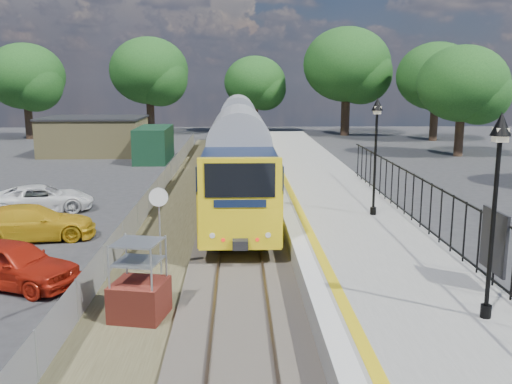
{
  "coord_description": "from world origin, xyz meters",
  "views": [
    {
      "loc": [
        -0.06,
        -15.88,
        6.17
      ],
      "look_at": [
        0.62,
        5.2,
        2.0
      ],
      "focal_mm": 40.0,
      "sensor_mm": 36.0,
      "label": 1
    }
  ],
  "objects_px": {
    "brick_plinth": "(139,282)",
    "car_yellow": "(32,223)",
    "victorian_lamp_north": "(376,129)",
    "train": "(239,138)",
    "car_red": "(12,263)",
    "car_white": "(42,199)",
    "victorian_lamp_south": "(498,169)",
    "speed_sign": "(159,217)"
  },
  "relations": [
    {
      "from": "brick_plinth",
      "to": "car_yellow",
      "type": "xyz_separation_m",
      "value": [
        -5.44,
        7.7,
        -0.34
      ]
    },
    {
      "from": "victorian_lamp_south",
      "to": "car_red",
      "type": "distance_m",
      "value": 13.75
    },
    {
      "from": "train",
      "to": "brick_plinth",
      "type": "relative_size",
      "value": 19.11
    },
    {
      "from": "victorian_lamp_north",
      "to": "speed_sign",
      "type": "distance_m",
      "value": 9.38
    },
    {
      "from": "speed_sign",
      "to": "car_white",
      "type": "relative_size",
      "value": 0.63
    },
    {
      "from": "brick_plinth",
      "to": "car_white",
      "type": "bearing_deg",
      "value": 118.04
    },
    {
      "from": "car_white",
      "to": "car_red",
      "type": "bearing_deg",
      "value": 177.08
    },
    {
      "from": "train",
      "to": "brick_plinth",
      "type": "xyz_separation_m",
      "value": [
        -2.64,
        -24.12,
        -1.32
      ]
    },
    {
      "from": "train",
      "to": "brick_plinth",
      "type": "distance_m",
      "value": 24.3
    },
    {
      "from": "car_white",
      "to": "victorian_lamp_south",
      "type": "bearing_deg",
      "value": -151.4
    },
    {
      "from": "car_white",
      "to": "train",
      "type": "bearing_deg",
      "value": -55.24
    },
    {
      "from": "victorian_lamp_north",
      "to": "car_white",
      "type": "bearing_deg",
      "value": 162.02
    },
    {
      "from": "brick_plinth",
      "to": "speed_sign",
      "type": "relative_size",
      "value": 0.73
    },
    {
      "from": "car_white",
      "to": "brick_plinth",
      "type": "bearing_deg",
      "value": -168.49
    },
    {
      "from": "train",
      "to": "victorian_lamp_north",
      "type": "bearing_deg",
      "value": -72.04
    },
    {
      "from": "victorian_lamp_south",
      "to": "car_red",
      "type": "xyz_separation_m",
      "value": [
        -12.39,
        4.77,
        -3.58
      ]
    },
    {
      "from": "car_yellow",
      "to": "car_white",
      "type": "height_order",
      "value": "car_yellow"
    },
    {
      "from": "car_red",
      "to": "car_white",
      "type": "relative_size",
      "value": 0.91
    },
    {
      "from": "victorian_lamp_north",
      "to": "car_yellow",
      "type": "relative_size",
      "value": 0.97
    },
    {
      "from": "car_yellow",
      "to": "train",
      "type": "bearing_deg",
      "value": -37.89
    },
    {
      "from": "train",
      "to": "car_yellow",
      "type": "relative_size",
      "value": 8.6
    },
    {
      "from": "brick_plinth",
      "to": "car_yellow",
      "type": "distance_m",
      "value": 9.44
    },
    {
      "from": "brick_plinth",
      "to": "car_yellow",
      "type": "relative_size",
      "value": 0.45
    },
    {
      "from": "brick_plinth",
      "to": "victorian_lamp_south",
      "type": "bearing_deg",
      "value": -15.33
    },
    {
      "from": "car_yellow",
      "to": "car_red",
      "type": "bearing_deg",
      "value": -178.65
    },
    {
      "from": "victorian_lamp_south",
      "to": "speed_sign",
      "type": "xyz_separation_m",
      "value": [
        -8.0,
        5.33,
        -2.3
      ]
    },
    {
      "from": "car_red",
      "to": "victorian_lamp_north",
      "type": "bearing_deg",
      "value": -44.8
    },
    {
      "from": "train",
      "to": "speed_sign",
      "type": "xyz_separation_m",
      "value": [
        -2.5,
        -21.03,
        -0.34
      ]
    },
    {
      "from": "victorian_lamp_north",
      "to": "car_yellow",
      "type": "distance_m",
      "value": 13.87
    },
    {
      "from": "victorian_lamp_south",
      "to": "car_yellow",
      "type": "height_order",
      "value": "victorian_lamp_south"
    },
    {
      "from": "victorian_lamp_north",
      "to": "victorian_lamp_south",
      "type": "bearing_deg",
      "value": -88.85
    },
    {
      "from": "victorian_lamp_south",
      "to": "car_red",
      "type": "height_order",
      "value": "victorian_lamp_south"
    },
    {
      "from": "victorian_lamp_north",
      "to": "brick_plinth",
      "type": "relative_size",
      "value": 2.15
    },
    {
      "from": "victorian_lamp_south",
      "to": "speed_sign",
      "type": "relative_size",
      "value": 1.57
    },
    {
      "from": "victorian_lamp_south",
      "to": "train",
      "type": "relative_size",
      "value": 0.11
    },
    {
      "from": "speed_sign",
      "to": "car_white",
      "type": "xyz_separation_m",
      "value": [
        -6.81,
        9.41,
        -1.36
      ]
    },
    {
      "from": "victorian_lamp_south",
      "to": "car_yellow",
      "type": "xyz_separation_m",
      "value": [
        -13.59,
        9.93,
        -3.61
      ]
    },
    {
      "from": "train",
      "to": "speed_sign",
      "type": "distance_m",
      "value": 21.18
    },
    {
      "from": "victorian_lamp_north",
      "to": "train",
      "type": "distance_m",
      "value": 17.3
    },
    {
      "from": "train",
      "to": "car_yellow",
      "type": "height_order",
      "value": "train"
    },
    {
      "from": "victorian_lamp_north",
      "to": "train",
      "type": "height_order",
      "value": "victorian_lamp_north"
    },
    {
      "from": "speed_sign",
      "to": "car_red",
      "type": "bearing_deg",
      "value": 176.82
    }
  ]
}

